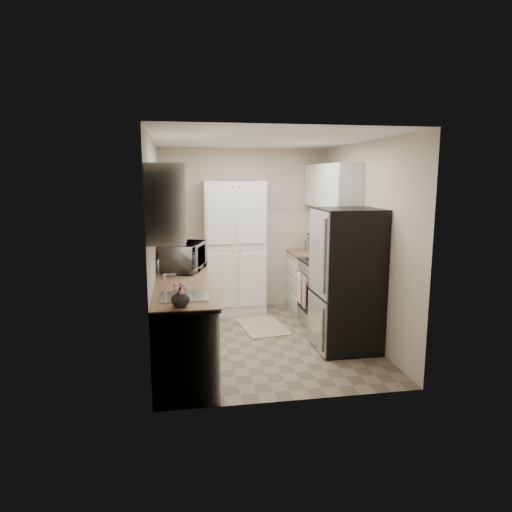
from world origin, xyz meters
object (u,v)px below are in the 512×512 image
at_px(refrigerator, 347,280).
at_px(toaster_oven, 315,245).
at_px(wine_bottle, 173,255).
at_px(microwave, 184,257).
at_px(electric_range, 327,293).
at_px(pantry_cabinet, 234,248).

relative_size(refrigerator, toaster_oven, 4.72).
bearing_deg(toaster_oven, wine_bottle, -138.49).
height_order(microwave, toaster_oven, microwave).
distance_m(electric_range, microwave, 2.05).
bearing_deg(electric_range, toaster_oven, 85.03).
height_order(pantry_cabinet, wine_bottle, pantry_cabinet).
bearing_deg(microwave, wine_bottle, 43.79).
relative_size(pantry_cabinet, wine_bottle, 6.42).
xyz_separation_m(pantry_cabinet, toaster_oven, (1.25, -0.05, 0.02)).
relative_size(microwave, toaster_oven, 1.73).
bearing_deg(refrigerator, microwave, 163.96).
bearing_deg(pantry_cabinet, toaster_oven, -2.41).
height_order(electric_range, wine_bottle, wine_bottle).
distance_m(pantry_cabinet, refrigerator, 2.07).
height_order(electric_range, toaster_oven, electric_range).
bearing_deg(pantry_cabinet, refrigerator, -56.54).
distance_m(wine_bottle, toaster_oven, 2.32).
height_order(pantry_cabinet, refrigerator, pantry_cabinet).
bearing_deg(toaster_oven, pantry_cabinet, -162.50).
bearing_deg(wine_bottle, refrigerator, -21.88).
distance_m(electric_range, toaster_oven, 1.03).
distance_m(microwave, wine_bottle, 0.30).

